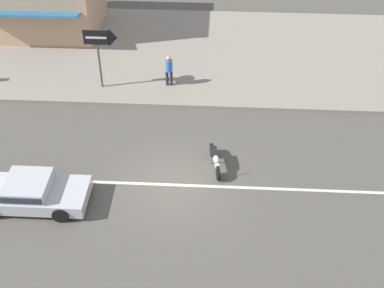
{
  "coord_description": "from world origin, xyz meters",
  "views": [
    {
      "loc": [
        1.49,
        -14.85,
        14.01
      ],
      "look_at": [
        0.57,
        1.54,
        0.8
      ],
      "focal_mm": 50.0,
      "sensor_mm": 36.0,
      "label": 1
    }
  ],
  "objects": [
    {
      "name": "ground_plane",
      "position": [
        0.0,
        0.0,
        0.0
      ],
      "size": [
        160.0,
        160.0,
        0.0
      ],
      "primitive_type": "plane",
      "color": "#544F47"
    },
    {
      "name": "lane_centre_stripe",
      "position": [
        0.0,
        0.0,
        0.0
      ],
      "size": [
        50.4,
        0.14,
        0.01
      ],
      "primitive_type": "cube",
      "color": "silver",
      "rests_on": "ground"
    },
    {
      "name": "kerb_strip",
      "position": [
        0.0,
        10.13,
        0.07
      ],
      "size": [
        68.0,
        10.0,
        0.15
      ],
      "primitive_type": "cube",
      "color": "gray",
      "rests_on": "ground"
    },
    {
      "name": "sedan_silver_1",
      "position": [
        -5.18,
        -1.21,
        0.53
      ],
      "size": [
        4.26,
        1.92,
        1.06
      ],
      "color": "#B7BABF",
      "rests_on": "ground"
    },
    {
      "name": "motorcycle_2",
      "position": [
        1.5,
        1.13,
        0.43
      ],
      "size": [
        0.65,
        1.96,
        0.8
      ],
      "color": "black",
      "rests_on": "ground"
    },
    {
      "name": "arrow_signboard",
      "position": [
        -3.43,
        6.46,
        2.64
      ],
      "size": [
        1.55,
        0.76,
        2.99
      ],
      "color": "#4C4C51",
      "rests_on": "kerb_strip"
    },
    {
      "name": "pedestrian_mid_kerb",
      "position": [
        -0.81,
        6.82,
        1.05
      ],
      "size": [
        0.34,
        0.34,
        1.55
      ],
      "color": "#232838",
      "rests_on": "kerb_strip"
    }
  ]
}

